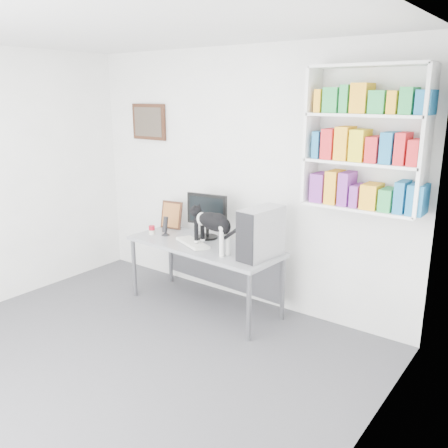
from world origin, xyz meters
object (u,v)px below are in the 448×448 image
object	(u,v)px
monitor	(207,216)
pc_tower	(261,233)
desk	(204,276)
speaker	(165,226)
leaning_print	(172,214)
bookshelf	(365,139)
soup_can	(152,230)
keyboard	(193,243)
cat	(213,231)

from	to	relation	value
monitor	pc_tower	size ratio (longest dim) A/B	1.03
desk	speaker	distance (m)	0.71
pc_tower	leaning_print	distance (m)	1.41
bookshelf	soup_can	xyz separation A→B (m)	(-2.20, -0.40, -1.09)
monitor	keyboard	xyz separation A→B (m)	(0.02, -0.27, -0.23)
speaker	keyboard	bearing A→B (deg)	8.07
speaker	cat	xyz separation A→B (m)	(0.76, -0.12, 0.10)
keyboard	speaker	world-z (taller)	speaker
desk	pc_tower	world-z (taller)	pc_tower
keyboard	pc_tower	distance (m)	0.82
bookshelf	keyboard	world-z (taller)	bookshelf
keyboard	desk	bearing A→B (deg)	63.98
speaker	soup_can	distance (m)	0.17
speaker	cat	world-z (taller)	cat
bookshelf	monitor	bearing A→B (deg)	-175.18
desk	cat	xyz separation A→B (m)	(0.21, -0.12, 0.56)
bookshelf	speaker	distance (m)	2.32
desk	monitor	xyz separation A→B (m)	(-0.11, 0.20, 0.60)
bookshelf	pc_tower	world-z (taller)	bookshelf
pc_tower	speaker	distance (m)	1.25
monitor	pc_tower	bearing A→B (deg)	-22.76
cat	soup_can	bearing A→B (deg)	-169.08
pc_tower	speaker	xyz separation A→B (m)	(-1.24, -0.00, -0.13)
speaker	bookshelf	bearing A→B (deg)	26.72
monitor	soup_can	size ratio (longest dim) A/B	5.02
keyboard	soup_can	size ratio (longest dim) A/B	4.55
desk	monitor	size ratio (longest dim) A/B	3.41
leaning_print	soup_can	distance (m)	0.34
monitor	cat	distance (m)	0.45
bookshelf	leaning_print	world-z (taller)	bookshelf
monitor	soup_can	xyz separation A→B (m)	(-0.58, -0.26, -0.20)
keyboard	speaker	distance (m)	0.47
bookshelf	cat	distance (m)	1.66
monitor	leaning_print	xyz separation A→B (m)	(-0.58, 0.06, -0.08)
soup_can	pc_tower	bearing A→B (deg)	2.67
bookshelf	desk	xyz separation A→B (m)	(-1.51, -0.33, -1.50)
leaning_print	soup_can	size ratio (longest dim) A/B	3.32
pc_tower	soup_can	xyz separation A→B (m)	(-1.39, -0.06, -0.19)
pc_tower	desk	bearing A→B (deg)	-174.06
desk	monitor	bearing A→B (deg)	121.63
desk	pc_tower	size ratio (longest dim) A/B	3.50
pc_tower	cat	xyz separation A→B (m)	(-0.49, -0.12, -0.04)
bookshelf	cat	bearing A→B (deg)	-160.70
bookshelf	monitor	world-z (taller)	bookshelf
pc_tower	keyboard	bearing A→B (deg)	-168.51
speaker	soup_can	xyz separation A→B (m)	(-0.15, -0.06, -0.06)
bookshelf	pc_tower	bearing A→B (deg)	-157.58
monitor	cat	world-z (taller)	monitor
pc_tower	cat	bearing A→B (deg)	-160.14
bookshelf	cat	size ratio (longest dim) A/B	1.85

